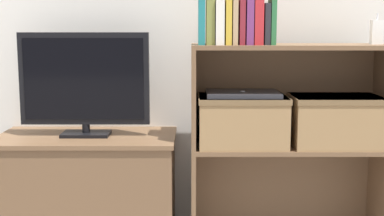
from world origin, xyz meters
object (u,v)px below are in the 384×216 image
(book_crimson, at_px, (260,18))
(baby_monitor, at_px, (379,32))
(book_tan, at_px, (237,18))
(book_forest, at_px, (275,17))
(book_teal, at_px, (204,17))
(storage_basket_left, at_px, (245,119))
(tv, at_px, (87,81))
(book_mustard, at_px, (230,19))
(book_ivory, at_px, (222,22))
(book_charcoal, at_px, (269,24))
(book_olive, at_px, (213,20))
(laptop, at_px, (245,94))
(storage_basket_right, at_px, (338,119))
(book_maroon, at_px, (244,21))
(book_plum, at_px, (251,16))
(tv_stand, at_px, (91,189))

(book_crimson, distance_m, baby_monitor, 0.54)
(book_tan, relative_size, book_forest, 0.98)
(book_teal, distance_m, storage_basket_left, 0.49)
(tv, xyz_separation_m, book_mustard, (0.65, -0.11, 0.28))
(book_crimson, bearing_deg, baby_monitor, 5.43)
(book_ivory, height_order, book_charcoal, book_ivory)
(book_olive, relative_size, baby_monitor, 1.58)
(book_tan, height_order, laptop, book_tan)
(book_charcoal, xyz_separation_m, laptop, (-0.09, 0.04, -0.31))
(book_mustard, height_order, book_tan, book_tan)
(book_mustard, distance_m, book_tan, 0.03)
(book_olive, xyz_separation_m, storage_basket_right, (0.57, 0.04, -0.44))
(book_maroon, bearing_deg, book_plum, 0.00)
(laptop, bearing_deg, book_teal, -169.09)
(tv_stand, relative_size, book_ivory, 4.26)
(book_charcoal, relative_size, book_forest, 0.75)
(tv, height_order, book_tan, book_tan)
(tv_stand, bearing_deg, baby_monitor, -2.55)
(book_forest, bearing_deg, book_charcoal, 180.00)
(book_plum, height_order, storage_basket_right, book_plum)
(book_teal, height_order, book_maroon, book_teal)
(book_mustard, distance_m, book_maroon, 0.06)
(book_olive, distance_m, laptop, 0.36)
(book_forest, relative_size, storage_basket_left, 0.59)
(book_mustard, xyz_separation_m, laptop, (0.07, 0.04, -0.33))
(book_ivory, xyz_separation_m, baby_monitor, (0.70, 0.05, -0.04))
(book_forest, bearing_deg, book_ivory, 180.00)
(storage_basket_left, height_order, storage_basket_right, same)
(book_tan, relative_size, laptop, 0.71)
(book_olive, height_order, book_maroon, book_olive)
(tv_stand, bearing_deg, book_olive, -10.81)
(book_tan, distance_m, storage_basket_left, 0.45)
(tv_stand, bearing_deg, book_maroon, -8.79)
(baby_monitor, bearing_deg, book_crimson, -174.57)
(tv_stand, relative_size, laptop, 2.56)
(tv_stand, relative_size, book_crimson, 3.63)
(tv_stand, relative_size, book_forest, 3.53)
(book_teal, xyz_separation_m, book_maroon, (0.17, -0.00, -0.02))
(book_tan, height_order, storage_basket_left, book_tan)
(book_forest, distance_m, storage_basket_right, 0.54)
(book_crimson, distance_m, book_forest, 0.06)
(book_mustard, xyz_separation_m, book_charcoal, (0.17, 0.00, -0.02))
(book_teal, distance_m, book_mustard, 0.11)
(book_tan, distance_m, book_charcoal, 0.14)
(book_tan, bearing_deg, tv, 170.95)
(book_plum, xyz_separation_m, laptop, (-0.02, 0.04, -0.34))
(tv_stand, relative_size, baby_monitor, 6.08)
(book_maroon, bearing_deg, laptop, 68.68)
(baby_monitor, height_order, storage_basket_right, baby_monitor)
(book_ivory, relative_size, book_charcoal, 1.11)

